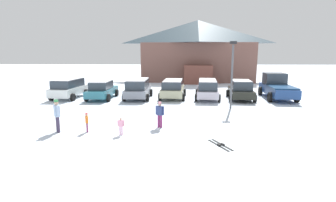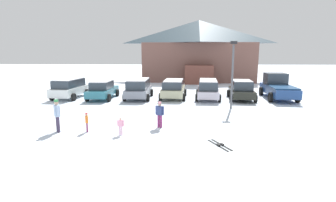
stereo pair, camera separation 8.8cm
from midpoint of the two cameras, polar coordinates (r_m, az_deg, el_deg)
ground at (r=10.35m, az=-8.44°, el=-12.25°), size 160.00×160.00×0.00m
ski_lodge at (r=38.58m, az=6.33°, el=10.93°), size 16.12×10.21×8.50m
parked_white_suv at (r=24.70m, az=-20.89°, el=2.70°), size 2.42×4.33×1.73m
parked_teal_hatchback at (r=23.52m, az=-14.30°, el=2.41°), size 2.15×4.48×1.59m
parked_grey_wagon at (r=23.06m, az=-6.64°, el=2.80°), size 2.21×4.56×1.72m
parked_beige_suv at (r=23.15m, az=0.97°, el=2.79°), size 2.42×4.51×1.62m
parked_silver_wagon at (r=23.02m, az=8.46°, el=2.69°), size 2.40×4.92×1.67m
parked_black_sedan at (r=23.31m, az=15.46°, el=2.37°), size 2.46×4.49×1.68m
pickup_truck at (r=25.07m, az=22.50°, el=2.85°), size 2.71×5.92×2.15m
skier_child_in_orange_jacket at (r=13.89m, az=-17.42°, el=-4.26°), size 0.21×0.35×0.99m
skier_child_in_pink_snowsuit at (r=13.02m, az=-10.41°, el=-5.17°), size 0.33×0.13×0.89m
skier_teen_in_navy_coat at (r=14.02m, az=-1.96°, el=-2.65°), size 0.48×0.33×1.41m
skier_adult_in_blue_parka at (r=14.32m, az=-23.17°, el=-2.62°), size 0.43×0.53×1.67m
pair_of_skis at (r=11.79m, az=11.09°, el=-9.35°), size 0.93×1.55×0.08m
lamp_post at (r=19.08m, az=13.66°, el=6.41°), size 0.44×0.24×4.76m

